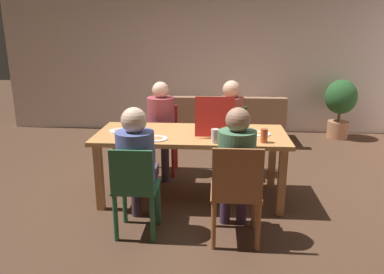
{
  "coord_description": "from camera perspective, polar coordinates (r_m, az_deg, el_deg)",
  "views": [
    {
      "loc": [
        0.27,
        -3.88,
        1.82
      ],
      "look_at": [
        0.0,
        0.1,
        0.69
      ],
      "focal_mm": 34.9,
      "sensor_mm": 36.0,
      "label": 1
    }
  ],
  "objects": [
    {
      "name": "person_3",
      "position": [
        3.3,
        6.78,
        -3.85
      ],
      "size": [
        0.33,
        0.49,
        1.21
      ],
      "color": "#3F2C48",
      "rests_on": "ground"
    },
    {
      "name": "dining_table",
      "position": [
        4.06,
        -0.1,
        -0.57
      ],
      "size": [
        2.05,
        0.88,
        0.76
      ],
      "color": "tan",
      "rests_on": "ground"
    },
    {
      "name": "chair_1",
      "position": [
        4.97,
        -4.54,
        0.01
      ],
      "size": [
        0.4,
        0.41,
        0.88
      ],
      "color": "red",
      "rests_on": "ground"
    },
    {
      "name": "back_wall",
      "position": [
        6.96,
        1.7,
        12.35
      ],
      "size": [
        7.34,
        0.12,
        2.79
      ],
      "primitive_type": "cube",
      "color": "silver",
      "rests_on": "ground"
    },
    {
      "name": "person_1",
      "position": [
        4.78,
        -4.83,
        2.42
      ],
      "size": [
        0.35,
        0.54,
        1.21
      ],
      "color": "#392F3D",
      "rests_on": "ground"
    },
    {
      "name": "chair_2",
      "position": [
        4.95,
        5.82,
        0.04
      ],
      "size": [
        0.46,
        0.39,
        0.86
      ],
      "color": "#30632F",
      "rests_on": "ground"
    },
    {
      "name": "plate_2",
      "position": [
        4.05,
        10.39,
        0.52
      ],
      "size": [
        0.22,
        0.22,
        0.03
      ],
      "color": "white",
      "rests_on": "dining_table"
    },
    {
      "name": "potted_plant",
      "position": [
        6.97,
        21.73,
        4.86
      ],
      "size": [
        0.54,
        0.54,
        1.03
      ],
      "color": "#AE7251",
      "rests_on": "ground"
    },
    {
      "name": "pizza_box_0",
      "position": [
        4.04,
        3.49,
        1.41
      ],
      "size": [
        0.4,
        0.49,
        0.42
      ],
      "color": "#B51F16",
      "rests_on": "dining_table"
    },
    {
      "name": "drinking_glass_0",
      "position": [
        3.75,
        10.96,
        0.2
      ],
      "size": [
        0.07,
        0.07,
        0.14
      ],
      "primitive_type": "cylinder",
      "color": "#BE4F2D",
      "rests_on": "dining_table"
    },
    {
      "name": "person_2",
      "position": [
        4.77,
        5.95,
        2.48
      ],
      "size": [
        0.32,
        0.5,
        1.23
      ],
      "color": "#432E39",
      "rests_on": "ground"
    },
    {
      "name": "plate_0",
      "position": [
        4.18,
        -11.01,
        0.99
      ],
      "size": [
        0.22,
        0.22,
        0.03
      ],
      "color": "white",
      "rests_on": "dining_table"
    },
    {
      "name": "chair_0",
      "position": [
        3.4,
        -8.7,
        -7.87
      ],
      "size": [
        0.39,
        0.4,
        0.87
      ],
      "color": "#2B633F",
      "rests_on": "ground"
    },
    {
      "name": "plate_1",
      "position": [
        3.82,
        -5.46,
        -0.2
      ],
      "size": [
        0.23,
        0.23,
        0.03
      ],
      "color": "white",
      "rests_on": "dining_table"
    },
    {
      "name": "chair_3",
      "position": [
        3.25,
        6.77,
        -8.28
      ],
      "size": [
        0.44,
        0.45,
        0.92
      ],
      "color": "#9C5D37",
      "rests_on": "ground"
    },
    {
      "name": "ground_plane",
      "position": [
        4.3,
        -0.09,
        -9.19
      ],
      "size": [
        20.0,
        20.0,
        0.0
      ],
      "primitive_type": "plane",
      "color": "#4E3324"
    },
    {
      "name": "couch",
      "position": [
        6.37,
        5.53,
        1.9
      ],
      "size": [
        1.8,
        0.9,
        0.82
      ],
      "color": "#94684A",
      "rests_on": "ground"
    },
    {
      "name": "person_0",
      "position": [
        3.43,
        -8.41,
        -3.31
      ],
      "size": [
        0.34,
        0.54,
        1.19
      ],
      "color": "#433343",
      "rests_on": "ground"
    },
    {
      "name": "drinking_glass_1",
      "position": [
        3.67,
        3.56,
        0.15
      ],
      "size": [
        0.08,
        0.08,
        0.14
      ],
      "primitive_type": "cylinder",
      "color": "silver",
      "rests_on": "dining_table"
    }
  ]
}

